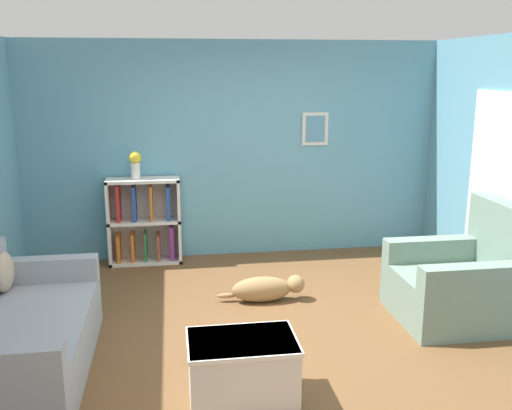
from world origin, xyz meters
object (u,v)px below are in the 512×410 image
couch (14,339)px  dog (266,289)px  coffee_table (242,368)px  recliner_chair (463,282)px  vase (135,163)px  bookshelf (145,222)px

couch → dog: couch is taller
coffee_table → recliner_chair: bearing=25.7°
couch → vase: size_ratio=5.80×
recliner_chair → dog: 1.86m
couch → coffee_table: size_ratio=2.47×
recliner_chair → coffee_table: bearing=-154.3°
bookshelf → vase: bearing=-165.7°
couch → dog: (2.10, 1.12, -0.17)m
couch → recliner_chair: (3.83, 0.47, 0.06)m
couch → bookshelf: bookshelf is taller
coffee_table → vase: (-0.85, 3.09, 0.96)m
coffee_table → couch: bearing=160.5°
bookshelf → coffee_table: 3.21m
bookshelf → coffee_table: size_ratio=1.36×
vase → bookshelf: bearing=14.3°
dog → recliner_chair: bearing=-20.8°
bookshelf → recliner_chair: 3.60m
couch → dog: bearing=28.2°
bookshelf → vase: size_ratio=3.19×
bookshelf → recliner_chair: (2.95, -2.06, -0.14)m
bookshelf → recliner_chair: bearing=-34.9°
couch → recliner_chair: size_ratio=1.72×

